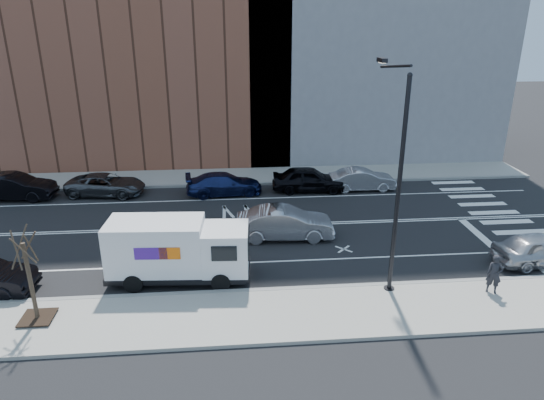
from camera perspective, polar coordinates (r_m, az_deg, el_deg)
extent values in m
plane|color=black|center=(27.03, -5.67, -3.16)|extent=(120.00, 120.00, 0.00)
cube|color=gray|center=(19.27, -5.82, -13.59)|extent=(44.00, 3.60, 0.15)
cube|color=gray|center=(35.24, -5.59, 2.75)|extent=(44.00, 3.60, 0.15)
cube|color=gray|center=(20.78, -5.78, -10.77)|extent=(44.00, 0.25, 0.17)
cube|color=gray|center=(33.52, -5.60, 1.82)|extent=(44.00, 0.25, 0.17)
cube|color=brown|center=(41.21, -18.03, 19.95)|extent=(26.00, 10.00, 22.00)
cylinder|color=black|center=(19.58, 14.65, 0.94)|extent=(0.18, 0.18, 9.00)
cylinder|color=black|center=(21.42, 13.58, -10.20)|extent=(0.44, 0.44, 0.20)
sphere|color=black|center=(18.60, 15.92, 13.94)|extent=(0.20, 0.20, 0.20)
cylinder|color=black|center=(20.18, 14.27, 15.00)|extent=(0.11, 3.49, 0.48)
cube|color=black|center=(21.78, 12.83, 15.76)|extent=(0.25, 0.80, 0.18)
cube|color=#FFF2CC|center=(21.79, 12.81, 15.50)|extent=(0.18, 0.55, 0.03)
cube|color=black|center=(20.91, -25.86, -12.31)|extent=(1.20, 1.20, 0.04)
cylinder|color=#382B1E|center=(20.17, -26.53, -8.65)|extent=(0.16, 0.16, 3.20)
cylinder|color=#382B1E|center=(19.48, -26.50, -5.06)|extent=(0.06, 0.80, 1.44)
cylinder|color=#382B1E|center=(19.75, -26.73, -4.76)|extent=(0.81, 0.31, 1.19)
cylinder|color=#382B1E|center=(19.78, -27.58, -4.87)|extent=(0.58, 0.76, 1.50)
cylinder|color=#382B1E|center=(19.53, -27.88, -5.24)|extent=(0.47, 0.61, 1.37)
cylinder|color=#382B1E|center=(19.35, -27.22, -5.36)|extent=(0.72, 0.29, 1.13)
cube|color=black|center=(21.95, -10.95, -8.17)|extent=(6.11, 2.39, 0.29)
cube|color=silver|center=(21.20, -5.44, -5.70)|extent=(2.06, 2.19, 1.93)
cube|color=black|center=(21.03, -2.77, -4.98)|extent=(0.17, 1.79, 0.92)
cube|color=black|center=(20.13, -5.66, -6.30)|extent=(1.06, 0.10, 0.68)
cube|color=black|center=(22.03, -5.29, -3.81)|extent=(1.06, 0.10, 0.68)
cube|color=black|center=(21.60, -2.82, -7.99)|extent=(0.26, 1.94, 0.34)
cube|color=silver|center=(21.54, -13.47, -5.20)|extent=(4.18, 2.37, 2.22)
cube|color=#47198C|center=(20.53, -14.09, -6.16)|extent=(1.35, 0.10, 0.53)
cube|color=orange|center=(20.37, -11.95, -6.18)|extent=(0.87, 0.07, 0.53)
cube|color=#47198C|center=(22.44, -12.97, -3.66)|extent=(1.35, 0.10, 0.53)
cube|color=orange|center=(22.30, -11.01, -3.67)|extent=(0.87, 0.07, 0.53)
cylinder|color=black|center=(20.89, -6.04, -9.57)|extent=(0.83, 0.32, 0.81)
cylinder|color=black|center=(22.57, -5.68, -7.09)|extent=(0.83, 0.32, 0.81)
cylinder|color=black|center=(21.50, -15.98, -9.38)|extent=(0.83, 0.32, 0.81)
cylinder|color=black|center=(23.14, -14.86, -7.00)|extent=(0.83, 0.32, 0.81)
imported|color=black|center=(34.78, -28.06, 1.38)|extent=(5.08, 2.04, 1.64)
imported|color=#424448|center=(33.29, -18.96, 1.72)|extent=(5.22, 2.91, 1.38)
imported|color=#16204F|center=(31.73, -5.66, 1.91)|extent=(5.08, 2.44, 1.43)
imported|color=black|center=(32.26, 4.34, 2.47)|extent=(4.94, 2.26, 1.64)
imported|color=#B0AFB4|center=(32.97, 10.58, 2.40)|extent=(4.39, 1.54, 1.45)
imported|color=#A1A1A5|center=(25.28, 1.52, -2.75)|extent=(5.12, 1.96, 1.66)
imported|color=#B9B9BE|center=(25.96, 29.08, -5.06)|extent=(4.59, 2.15, 1.52)
imported|color=black|center=(22.14, 24.69, -7.94)|extent=(0.72, 0.62, 1.68)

